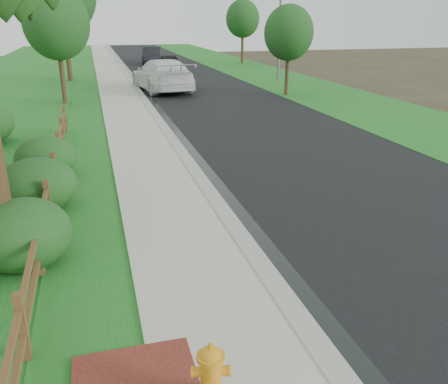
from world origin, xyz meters
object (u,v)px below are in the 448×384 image
object	(u,v)px
fire_hydrant	(211,374)
dark_car_mid	(169,61)
ranch_fence	(51,183)
white_suv	(162,75)

from	to	relation	value
fire_hydrant	dark_car_mid	xyz separation A→B (m)	(5.76, 39.07, 0.28)
ranch_fence	fire_hydrant	distance (m)	7.78
white_suv	dark_car_mid	bearing A→B (deg)	-108.06
fire_hydrant	dark_car_mid	size ratio (longest dim) A/B	0.19
fire_hydrant	ranch_fence	bearing A→B (deg)	106.98
fire_hydrant	white_suv	size ratio (longest dim) A/B	0.12
ranch_fence	fire_hydrant	xyz separation A→B (m)	(2.27, -7.44, -0.14)
ranch_fence	dark_car_mid	xyz separation A→B (m)	(8.03, 31.63, 0.14)
ranch_fence	white_suv	world-z (taller)	white_suv
fire_hydrant	white_suv	bearing A→B (deg)	82.84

